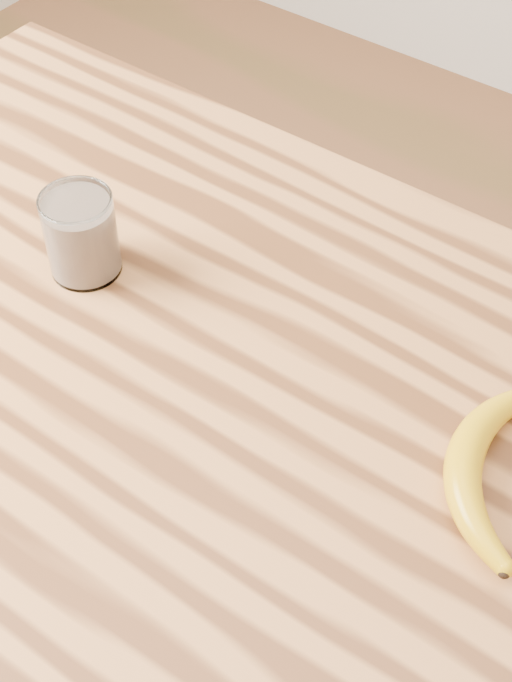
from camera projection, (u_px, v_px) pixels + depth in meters
The scene contains 3 objects.
table at pixel (172, 431), 1.09m from camera, with size 1.20×0.80×0.90m.
smoothie_glass at pixel (81, 235), 1.05m from camera, with size 0.08×0.08×0.10m.
banana at pixel (463, 461), 0.89m from camera, with size 0.11×0.30×0.04m, color gold, non-canonical shape.
Camera 1 is at (0.46, -0.47, 1.65)m, focal length 50.00 mm.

